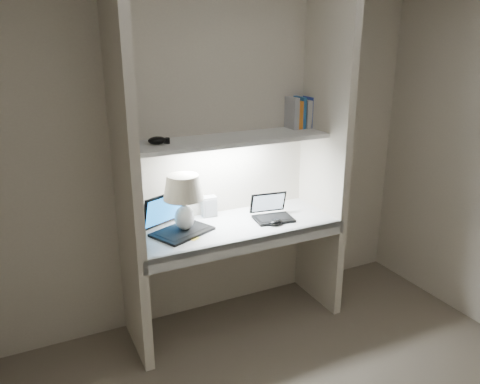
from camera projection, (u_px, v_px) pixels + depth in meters
back_wall at (219, 149)px, 3.35m from camera, size 3.20×0.01×2.50m
alcove_panel_left at (125, 170)px, 2.81m from camera, size 0.06×0.55×2.50m
alcove_panel_right at (325, 147)px, 3.42m from camera, size 0.06×0.55×2.50m
desk at (235, 227)px, 3.27m from camera, size 1.40×0.55×0.04m
desk_apron at (252, 245)px, 3.06m from camera, size 1.46×0.03×0.10m
shelf at (229, 140)px, 3.16m from camera, size 1.40×0.36×0.03m
strip_light at (229, 143)px, 3.17m from camera, size 0.60×0.04×0.02m
table_lamp at (183, 194)px, 3.06m from camera, size 0.27×0.27×0.39m
laptop_main at (176, 223)px, 3.13m from camera, size 0.48×0.45×0.25m
laptop_netbook at (272, 213)px, 3.36m from camera, size 0.30×0.27×0.17m
speaker at (209, 206)px, 3.39m from camera, size 0.11×0.08×0.15m
mouse at (276, 222)px, 3.25m from camera, size 0.12×0.08×0.04m
cable_coil at (265, 221)px, 3.31m from camera, size 0.11×0.11×0.01m
sticky_note at (193, 238)px, 3.03m from camera, size 0.09×0.09×0.00m
book_row at (301, 113)px, 3.49m from camera, size 0.22×0.15×0.23m
shelf_box at (131, 135)px, 2.96m from camera, size 0.07×0.05×0.11m
shelf_gadget at (157, 140)px, 2.95m from camera, size 0.13×0.10×0.05m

